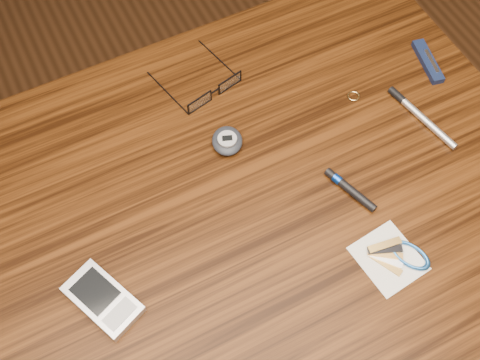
# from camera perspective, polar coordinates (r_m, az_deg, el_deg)

# --- Properties ---
(ground) EXTENTS (3.80, 3.80, 0.00)m
(ground) POSITION_cam_1_polar(r_m,az_deg,el_deg) (1.60, -0.78, -15.12)
(ground) COLOR #472814
(ground) RESTS_ON ground
(desk) EXTENTS (1.00, 0.70, 0.75)m
(desk) POSITION_cam_1_polar(r_m,az_deg,el_deg) (0.98, -1.23, -5.56)
(desk) COLOR #3B1D09
(desk) RESTS_ON ground
(eyeglasses) EXTENTS (0.14, 0.14, 0.02)m
(eyeglasses) POSITION_cam_1_polar(r_m,az_deg,el_deg) (1.00, -2.65, 8.49)
(eyeglasses) COLOR black
(eyeglasses) RESTS_ON desk
(gold_ring) EXTENTS (0.02, 0.02, 0.00)m
(gold_ring) POSITION_cam_1_polar(r_m,az_deg,el_deg) (1.02, 10.71, 7.82)
(gold_ring) COLOR tan
(gold_ring) RESTS_ON desk
(pda_phone) EXTENTS (0.09, 0.12, 0.02)m
(pda_phone) POSITION_cam_1_polar(r_m,az_deg,el_deg) (0.85, -12.89, -10.95)
(pda_phone) COLOR silver
(pda_phone) RESTS_ON desk
(pedometer) EXTENTS (0.06, 0.07, 0.02)m
(pedometer) POSITION_cam_1_polar(r_m,az_deg,el_deg) (0.94, -1.22, 3.75)
(pedometer) COLOR #1F222A
(pedometer) RESTS_ON desk
(notepad_keys) EXTENTS (0.11, 0.10, 0.01)m
(notepad_keys) POSITION_cam_1_polar(r_m,az_deg,el_deg) (0.89, 14.82, -6.98)
(notepad_keys) COLOR white
(notepad_keys) RESTS_ON desk
(pocket_knife) EXTENTS (0.04, 0.09, 0.01)m
(pocket_knife) POSITION_cam_1_polar(r_m,az_deg,el_deg) (1.09, 17.39, 10.68)
(pocket_knife) COLOR #0E1B36
(pocket_knife) RESTS_ON desk
(silver_pen) EXTENTS (0.04, 0.14, 0.01)m
(silver_pen) POSITION_cam_1_polar(r_m,az_deg,el_deg) (1.02, 16.41, 6.13)
(silver_pen) COLOR silver
(silver_pen) RESTS_ON desk
(black_blue_pen) EXTENTS (0.04, 0.09, 0.01)m
(black_blue_pen) POSITION_cam_1_polar(r_m,az_deg,el_deg) (0.92, 10.27, -0.79)
(black_blue_pen) COLOR black
(black_blue_pen) RESTS_ON desk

